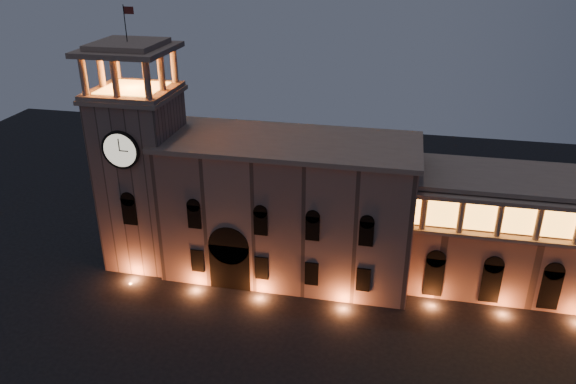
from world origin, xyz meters
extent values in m
cube|color=#8C6A5B|center=(-2.00, 22.00, 8.50)|extent=(30.00, 12.00, 17.00)
cube|color=gray|center=(-2.00, 22.00, 17.30)|extent=(30.80, 12.80, 0.60)
cube|color=black|center=(-8.00, 16.60, 3.00)|extent=(5.00, 1.40, 6.00)
cylinder|color=black|center=(-8.00, 16.60, 6.00)|extent=(5.00, 1.40, 5.00)
cube|color=#FC9B32|center=(-8.00, 16.40, 2.80)|extent=(4.20, 0.20, 5.00)
cube|color=#8C6A5B|center=(-20.50, 21.00, 11.00)|extent=(9.00, 9.00, 22.00)
cube|color=gray|center=(-20.50, 21.00, 22.25)|extent=(9.80, 9.80, 0.50)
cylinder|color=black|center=(-20.50, 16.32, 17.00)|extent=(4.60, 0.35, 4.60)
cylinder|color=beige|center=(-20.50, 16.18, 17.00)|extent=(4.00, 0.12, 4.00)
cube|color=gray|center=(-20.50, 21.00, 22.75)|extent=(9.40, 9.40, 0.50)
cube|color=#FC9B32|center=(-20.50, 21.00, 23.05)|extent=(6.80, 6.80, 0.15)
cylinder|color=gray|center=(-24.30, 17.20, 25.10)|extent=(0.76, 0.76, 4.20)
cylinder|color=gray|center=(-20.50, 17.20, 25.10)|extent=(0.76, 0.76, 4.20)
cylinder|color=gray|center=(-16.70, 17.20, 25.10)|extent=(0.76, 0.76, 4.20)
cylinder|color=gray|center=(-24.30, 24.80, 25.10)|extent=(0.76, 0.76, 4.20)
cylinder|color=gray|center=(-20.50, 24.80, 25.10)|extent=(0.76, 0.76, 4.20)
cylinder|color=gray|center=(-16.70, 24.80, 25.10)|extent=(0.76, 0.76, 4.20)
cylinder|color=gray|center=(-24.30, 21.00, 25.10)|extent=(0.76, 0.76, 4.20)
cylinder|color=gray|center=(-16.70, 21.00, 25.10)|extent=(0.76, 0.76, 4.20)
cube|color=gray|center=(-20.50, 21.00, 27.50)|extent=(9.80, 9.80, 0.60)
cube|color=gray|center=(-20.50, 21.00, 28.10)|extent=(7.50, 7.50, 0.60)
cylinder|color=black|center=(-20.50, 21.00, 30.40)|extent=(0.10, 0.10, 4.00)
plane|color=maroon|center=(-19.90, 21.00, 31.80)|extent=(1.20, 0.00, 1.20)
cylinder|color=gray|center=(14.00, 18.50, 11.50)|extent=(0.70, 0.70, 4.00)
cylinder|color=gray|center=(18.00, 18.50, 11.50)|extent=(0.70, 0.70, 4.00)
cylinder|color=gray|center=(22.00, 18.50, 11.50)|extent=(0.70, 0.70, 4.00)
cylinder|color=gray|center=(26.00, 18.50, 11.50)|extent=(0.70, 0.70, 4.00)
camera|label=1|loc=(10.64, -38.69, 39.62)|focal=35.00mm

